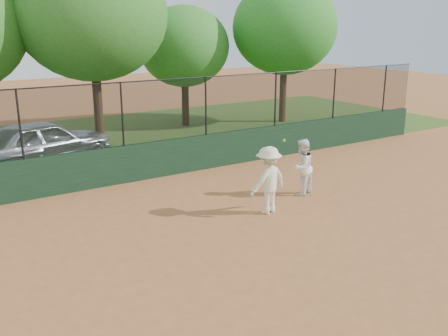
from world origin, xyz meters
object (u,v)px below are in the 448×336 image
player_main (268,180)px  tree_3 (184,47)px  parked_car (44,142)px  tree_2 (92,14)px  player_second (302,167)px  tree_4 (285,28)px

player_main → tree_3: size_ratio=0.35×
parked_car → tree_3: (7.73, 3.70, 3.00)m
parked_car → tree_2: tree_2 is taller
parked_car → player_second: size_ratio=2.91×
tree_3 → tree_4: 5.12m
parked_car → tree_4: 13.17m
player_second → player_main: (-1.74, -0.66, 0.07)m
player_main → parked_car: bearing=115.5°
player_main → player_second: bearing=20.6°
tree_3 → parked_car: bearing=-154.4°
parked_car → player_main: player_main is taller
tree_4 → tree_3: bearing=159.1°
tree_2 → tree_3: size_ratio=1.35×
player_second → tree_3: tree_3 is taller
player_main → tree_4: tree_4 is taller
tree_2 → tree_4: 9.97m
tree_2 → player_second: bearing=-70.5°
player_second → tree_3: (2.14, 11.12, 3.00)m
player_main → tree_3: (3.88, 11.77, 2.92)m
player_main → tree_4: bearing=49.3°
parked_car → player_main: size_ratio=2.41×
player_second → tree_4: 12.20m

